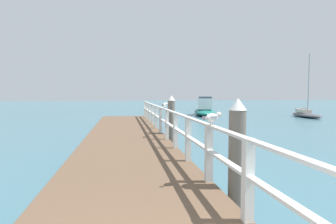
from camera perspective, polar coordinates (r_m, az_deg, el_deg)
pier_deck at (r=10.23m, az=-8.47°, el=-6.33°), size 2.86×18.63×0.48m
pier_railing at (r=10.22m, az=-0.92°, el=-1.38°), size 0.12×17.15×1.02m
dock_piling_near at (r=4.82m, az=13.86°, el=-8.82°), size 0.29×0.29×1.96m
dock_piling_far at (r=10.79m, az=0.69°, el=-1.75°), size 0.29×0.29×1.96m
seagull_foreground at (r=4.76m, az=8.99°, el=-1.04°), size 0.43×0.29×0.21m
seagull_background at (r=9.88m, az=-0.64°, el=1.50°), size 0.27×0.44×0.21m
boat_0 at (r=26.63m, az=26.29°, el=-0.33°), size 1.72×4.20×5.36m
boat_2 at (r=26.65m, az=7.48°, el=0.65°), size 3.64×7.03×1.75m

